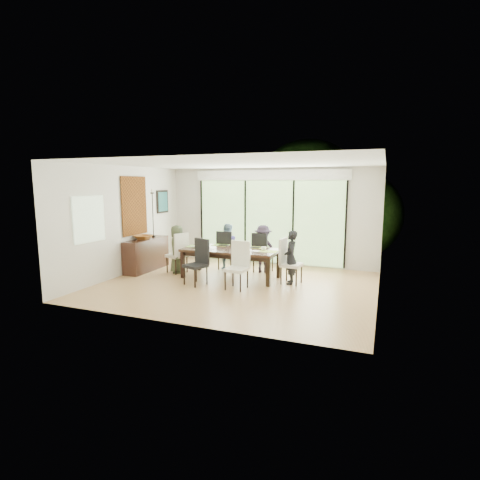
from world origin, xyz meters
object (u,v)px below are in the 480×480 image
(chair_far_right, at_px, (263,252))
(person_far_right, at_px, (263,249))
(chair_near_left, at_px, (195,262))
(cup_b, at_px, (235,248))
(chair_right_end, at_px, (292,261))
(person_left_end, at_px, (177,249))
(person_right_end, at_px, (291,257))
(cup_c, at_px, (264,248))
(cup_a, at_px, (207,244))
(chair_far_left, at_px, (227,250))
(table_top, at_px, (231,250))
(chair_near_right, at_px, (237,266))
(person_far_left, at_px, (227,246))
(bowl, at_px, (144,237))
(chair_left_end, at_px, (177,252))
(laptop, at_px, (197,247))
(sideboard, at_px, (147,254))
(vase, at_px, (233,246))

(chair_far_right, bearing_deg, person_far_right, 99.60)
(chair_near_left, distance_m, cup_b, 1.03)
(chair_right_end, xyz_separation_m, chair_far_right, (-0.95, 0.85, 0.00))
(person_left_end, height_order, person_right_end, same)
(person_right_end, bearing_deg, cup_b, -97.24)
(chair_near_left, relative_size, cup_c, 8.87)
(cup_a, height_order, cup_c, same)
(chair_right_end, xyz_separation_m, chair_far_left, (-1.95, 0.85, 0.00))
(table_top, distance_m, chair_right_end, 1.51)
(chair_near_right, xyz_separation_m, person_left_end, (-1.98, 0.87, 0.09))
(cup_a, bearing_deg, person_far_left, 69.81)
(person_far_left, height_order, bowl, person_far_left)
(chair_left_end, height_order, laptop, chair_left_end)
(person_left_end, xyz_separation_m, person_right_end, (2.96, 0.00, 0.00))
(person_far_left, xyz_separation_m, cup_c, (1.25, -0.73, 0.15))
(chair_far_right, relative_size, cup_c, 8.87)
(chair_left_end, xyz_separation_m, laptop, (0.65, -0.10, 0.20))
(chair_right_end, bearing_deg, chair_far_left, 72.56)
(person_left_end, xyz_separation_m, cup_c, (2.28, 0.10, 0.15))
(table_top, distance_m, person_far_right, 1.00)
(chair_right_end, bearing_deg, chair_near_right, 137.13)
(person_right_end, height_order, laptop, person_right_end)
(table_top, xyz_separation_m, sideboard, (-2.38, -0.06, -0.27))
(laptop, bearing_deg, table_top, -35.04)
(chair_near_right, bearing_deg, laptop, 154.93)
(chair_right_end, relative_size, cup_a, 8.87)
(table_top, xyz_separation_m, chair_left_end, (-1.50, 0.00, -0.16))
(chair_near_left, xyz_separation_m, cup_c, (1.30, 0.97, 0.24))
(person_far_right, distance_m, cup_b, 1.02)
(table_top, bearing_deg, chair_far_left, 117.90)
(table_top, height_order, chair_right_end, chair_right_end)
(chair_left_end, relative_size, chair_far_left, 1.00)
(chair_far_right, xyz_separation_m, person_far_left, (-1.00, -0.02, 0.09))
(table_top, relative_size, chair_left_end, 2.18)
(chair_near_right, bearing_deg, person_left_end, 160.91)
(person_far_right, bearing_deg, bowl, 6.37)
(chair_near_right, height_order, cup_c, chair_near_right)
(table_top, xyz_separation_m, cup_b, (0.15, -0.10, 0.07))
(person_left_end, xyz_separation_m, bowl, (-0.90, -0.16, 0.28))
(cup_a, xyz_separation_m, bowl, (-1.68, -0.31, 0.13))
(chair_near_left, relative_size, person_right_end, 0.85)
(cup_c, bearing_deg, chair_right_end, -8.13)
(person_far_left, bearing_deg, cup_c, 143.77)
(person_right_end, bearing_deg, sideboard, -100.61)
(laptop, distance_m, cup_b, 1.00)
(chair_near_right, distance_m, vase, 1.05)
(person_left_end, distance_m, person_far_right, 2.19)
(chair_near_right, bearing_deg, cup_a, 144.26)
(chair_far_right, bearing_deg, chair_near_left, 68.20)
(chair_near_left, distance_m, bowl, 2.04)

